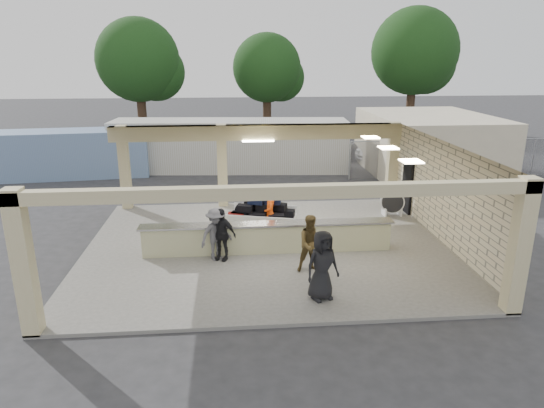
{
  "coord_description": "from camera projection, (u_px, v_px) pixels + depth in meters",
  "views": [
    {
      "loc": [
        -1.12,
        -15.15,
        6.28
      ],
      "look_at": [
        0.27,
        1.0,
        1.25
      ],
      "focal_mm": 32.0,
      "sensor_mm": 36.0,
      "label": 1
    }
  ],
  "objects": [
    {
      "name": "baggage_counter",
      "position": [
        268.0,
        237.0,
        15.72
      ],
      "size": [
        8.2,
        0.58,
        0.98
      ],
      "color": "#BDBC8D",
      "rests_on": "pavilion"
    },
    {
      "name": "adjacent_building",
      "position": [
        428.0,
        144.0,
        26.19
      ],
      "size": [
        6.0,
        8.0,
        3.2
      ],
      "primitive_type": "cube",
      "color": "beige",
      "rests_on": "ground"
    },
    {
      "name": "car_white_a",
      "position": [
        395.0,
        152.0,
        28.97
      ],
      "size": [
        5.03,
        3.51,
        1.31
      ],
      "primitive_type": "imported",
      "rotation": [
        0.0,
        0.0,
        1.89
      ],
      "color": "white",
      "rests_on": "ground"
    },
    {
      "name": "baggage_handler",
      "position": [
        270.0,
        213.0,
        16.86
      ],
      "size": [
        0.36,
        0.64,
        1.74
      ],
      "primitive_type": "imported",
      "rotation": [
        0.0,
        0.0,
        4.7
      ],
      "color": "#F1490C",
      "rests_on": "pavilion"
    },
    {
      "name": "pavilion",
      "position": [
        271.0,
        204.0,
        16.62
      ],
      "size": [
        12.01,
        10.0,
        3.55
      ],
      "color": "#63615C",
      "rests_on": "ground"
    },
    {
      "name": "passenger_b",
      "position": [
        221.0,
        234.0,
        15.01
      ],
      "size": [
        1.04,
        0.75,
        1.68
      ],
      "primitive_type": "imported",
      "rotation": [
        0.0,
        0.0,
        -0.45
      ],
      "color": "black",
      "rests_on": "pavilion"
    },
    {
      "name": "passenger_c",
      "position": [
        216.0,
        234.0,
        15.0
      ],
      "size": [
        1.12,
        0.91,
        1.68
      ],
      "primitive_type": "imported",
      "rotation": [
        0.0,
        0.0,
        0.58
      ],
      "color": "#545359",
      "rests_on": "pavilion"
    },
    {
      "name": "car_white_b",
      "position": [
        445.0,
        146.0,
        30.47
      ],
      "size": [
        4.86,
        3.14,
        1.44
      ],
      "primitive_type": "imported",
      "rotation": [
        0.0,
        0.0,
        1.92
      ],
      "color": "white",
      "rests_on": "ground"
    },
    {
      "name": "luggage_cart",
      "position": [
        261.0,
        214.0,
        17.19
      ],
      "size": [
        2.66,
        2.02,
        1.38
      ],
      "rotation": [
        0.0,
        0.0,
        -0.26
      ],
      "color": "white",
      "rests_on": "pavilion"
    },
    {
      "name": "tree_right",
      "position": [
        418.0,
        55.0,
        39.64
      ],
      "size": [
        7.2,
        7.0,
        10.0
      ],
      "color": "#382619",
      "rests_on": "ground"
    },
    {
      "name": "tree_left",
      "position": [
        143.0,
        63.0,
        37.07
      ],
      "size": [
        6.6,
        6.3,
        9.0
      ],
      "color": "#382619",
      "rests_on": "ground"
    },
    {
      "name": "container_blue",
      "position": [
        57.0,
        154.0,
        25.56
      ],
      "size": [
        9.6,
        3.2,
        2.45
      ],
      "primitive_type": "cube",
      "rotation": [
        0.0,
        0.0,
        0.1
      ],
      "color": "#6A86AA",
      "rests_on": "ground"
    },
    {
      "name": "passenger_a",
      "position": [
        311.0,
        244.0,
        14.2
      ],
      "size": [
        0.88,
        0.46,
        1.73
      ],
      "primitive_type": "imported",
      "rotation": [
        0.0,
        0.0,
        0.11
      ],
      "color": "brown",
      "rests_on": "pavilion"
    },
    {
      "name": "car_dark",
      "position": [
        337.0,
        147.0,
        30.32
      ],
      "size": [
        4.51,
        3.05,
        1.42
      ],
      "primitive_type": "imported",
      "rotation": [
        0.0,
        0.0,
        1.17
      ],
      "color": "black",
      "rests_on": "ground"
    },
    {
      "name": "tree_mid",
      "position": [
        271.0,
        71.0,
        39.98
      ],
      "size": [
        6.0,
        5.6,
        8.0
      ],
      "color": "#382619",
      "rests_on": "ground"
    },
    {
      "name": "ground",
      "position": [
        267.0,
        248.0,
        16.37
      ],
      "size": [
        120.0,
        120.0,
        0.0
      ],
      "primitive_type": "plane",
      "color": "#2B2B2E",
      "rests_on": "ground"
    },
    {
      "name": "drum_fan",
      "position": [
        392.0,
        202.0,
        19.28
      ],
      "size": [
        0.99,
        0.57,
        1.05
      ],
      "rotation": [
        0.0,
        0.0,
        -0.28
      ],
      "color": "white",
      "rests_on": "pavilion"
    },
    {
      "name": "passenger_d",
      "position": [
        322.0,
        265.0,
        12.55
      ],
      "size": [
        0.99,
        0.67,
        1.88
      ],
      "primitive_type": "imported",
      "rotation": [
        0.0,
        0.0,
        0.35
      ],
      "color": "black",
      "rests_on": "pavilion"
    },
    {
      "name": "container_white",
      "position": [
        230.0,
        145.0,
        27.03
      ],
      "size": [
        13.09,
        3.56,
        2.8
      ],
      "primitive_type": "cube",
      "rotation": [
        0.0,
        0.0,
        -0.08
      ],
      "color": "silver",
      "rests_on": "ground"
    },
    {
      "name": "fence",
      "position": [
        462.0,
        158.0,
        25.52
      ],
      "size": [
        12.06,
        0.06,
        2.03
      ],
      "color": "gray",
      "rests_on": "ground"
    }
  ]
}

